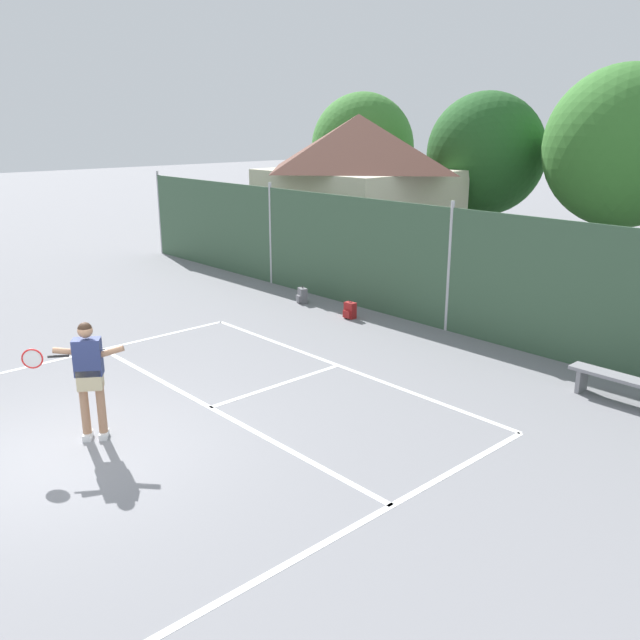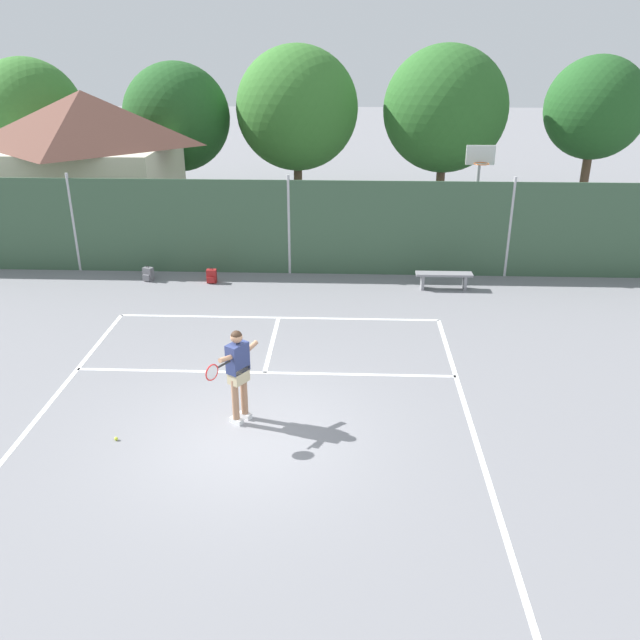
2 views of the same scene
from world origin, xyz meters
The scene contains 9 objects.
ground_plane centered at (0.00, 0.00, 0.00)m, with size 120.00×120.00×0.00m, color gray.
court_markings centered at (0.00, 0.65, 0.00)m, with size 8.30×11.10×0.01m.
chainlink_fence centered at (0.00, 9.00, 1.42)m, with size 26.09×0.09×2.99m.
clubhouse_building centered at (-7.66, 13.83, 2.56)m, with size 6.16×5.62×4.93m.
treeline_backdrop centered at (-0.29, 18.20, 3.80)m, with size 27.69×4.55×6.44m.
tennis_player centered at (-0.22, 0.54, 1.11)m, with size 0.76×1.28×1.85m.
backpack_grey centered at (-4.13, 8.14, 0.19)m, with size 0.32×0.31×0.46m.
backpack_red centered at (-2.22, 8.04, 0.19)m, with size 0.28×0.24×0.46m.
courtside_bench centered at (4.51, 7.80, 0.36)m, with size 1.60×0.36×0.48m.
Camera 1 is at (8.93, -3.19, 4.64)m, focal length 37.39 mm.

